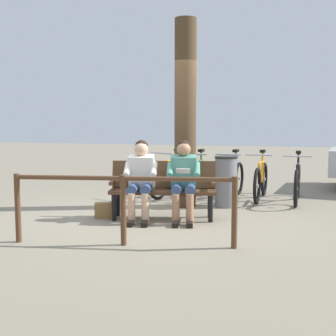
% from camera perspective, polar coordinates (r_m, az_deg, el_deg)
% --- Properties ---
extents(ground_plane, '(40.00, 40.00, 0.00)m').
position_cam_1_polar(ground_plane, '(6.83, -1.75, -6.48)').
color(ground_plane, gray).
extents(bench, '(1.66, 0.79, 0.87)m').
position_cam_1_polar(bench, '(6.77, -0.63, -2.24)').
color(bench, '#51331E').
rests_on(bench, ground).
extents(person_reading, '(0.54, 0.82, 1.20)m').
position_cam_1_polar(person_reading, '(6.57, 2.01, -1.10)').
color(person_reading, '#4C8C7A').
rests_on(person_reading, ground).
extents(person_companion, '(0.54, 0.82, 1.20)m').
position_cam_1_polar(person_companion, '(6.62, -3.54, -1.06)').
color(person_companion, white).
rests_on(person_companion, ground).
extents(handbag, '(0.33, 0.22, 0.24)m').
position_cam_1_polar(handbag, '(6.88, -8.15, -5.43)').
color(handbag, olive).
rests_on(handbag, ground).
extents(tree_trunk, '(0.37, 0.37, 3.21)m').
position_cam_1_polar(tree_trunk, '(7.64, 2.25, 6.96)').
color(tree_trunk, '#4C3823').
rests_on(tree_trunk, ground).
extents(litter_bin, '(0.40, 0.40, 0.88)m').
position_cam_1_polar(litter_bin, '(7.73, 7.48, -1.74)').
color(litter_bin, slate).
rests_on(litter_bin, ground).
extents(bicycle_orange, '(0.48, 1.68, 0.94)m').
position_cam_1_polar(bicycle_orange, '(8.40, 16.35, -1.86)').
color(bicycle_orange, black).
rests_on(bicycle_orange, ground).
extents(bicycle_silver, '(0.48, 1.68, 0.94)m').
position_cam_1_polar(bicycle_silver, '(8.54, 11.90, -1.62)').
color(bicycle_silver, black).
rests_on(bicycle_silver, ground).
extents(bicycle_purple, '(0.48, 1.68, 0.94)m').
position_cam_1_polar(bicycle_purple, '(8.56, 8.41, -1.54)').
color(bicycle_purple, black).
rests_on(bicycle_purple, ground).
extents(bicycle_red, '(0.48, 1.68, 0.94)m').
position_cam_1_polar(bicycle_red, '(8.57, 4.02, -1.48)').
color(bicycle_red, black).
rests_on(bicycle_red, ground).
extents(bicycle_blue, '(0.67, 1.60, 0.94)m').
position_cam_1_polar(bicycle_blue, '(8.75, 0.72, -1.31)').
color(bicycle_blue, black).
rests_on(bicycle_blue, ground).
extents(railing_fence, '(2.67, 0.50, 0.85)m').
position_cam_1_polar(railing_fence, '(5.30, -5.80, -3.83)').
color(railing_fence, '#51331E').
rests_on(railing_fence, ground).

